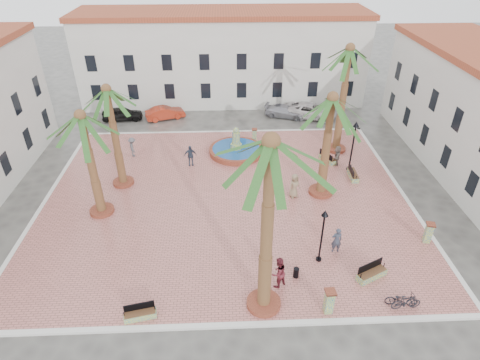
{
  "coord_description": "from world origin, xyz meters",
  "views": [
    {
      "loc": [
        -0.02,
        -23.86,
        16.87
      ],
      "look_at": [
        1.0,
        0.0,
        1.6
      ],
      "focal_mm": 30.0,
      "sensor_mm": 36.0,
      "label": 1
    }
  ],
  "objects": [
    {
      "name": "kerb_n",
      "position": [
        0.0,
        11.0,
        0.08
      ],
      "size": [
        26.3,
        0.3,
        0.16
      ],
      "primitive_type": "cube",
      "color": "silver",
      "rests_on": "ground"
    },
    {
      "name": "pedestrian_fountain_a",
      "position": [
        4.89,
        -0.13,
        1.09
      ],
      "size": [
        1.09,
        0.95,
        1.87
      ],
      "primitive_type": "imported",
      "rotation": [
        0.0,
        0.0,
        0.49
      ],
      "color": "#867154",
      "rests_on": "plaza"
    },
    {
      "name": "car_silver",
      "position": [
        6.3,
        14.49,
        0.61
      ],
      "size": [
        4.54,
        2.98,
        1.22
      ],
      "primitive_type": "imported",
      "rotation": [
        0.0,
        0.0,
        1.24
      ],
      "color": "#9998A0",
      "rests_on": "ground"
    },
    {
      "name": "building_north",
      "position": [
        -0.0,
        19.99,
        4.77
      ],
      "size": [
        30.4,
        7.4,
        9.5
      ],
      "color": "silver",
      "rests_on": "ground"
    },
    {
      "name": "palm_nw",
      "position": [
        -7.82,
        2.18,
        6.8
      ],
      "size": [
        5.08,
        5.08,
        7.84
      ],
      "color": "brown",
      "rests_on": "plaza"
    },
    {
      "name": "pedestrian_north",
      "position": [
        -7.8,
        6.49,
        1.0
      ],
      "size": [
        0.95,
        1.25,
        1.71
      ],
      "primitive_type": "imported",
      "rotation": [
        0.0,
        0.0,
        1.89
      ],
      "color": "#535359",
      "rests_on": "plaza"
    },
    {
      "name": "palm_ne",
      "position": [
        9.71,
        6.85,
        8.0
      ],
      "size": [
        5.49,
        5.49,
        9.17
      ],
      "color": "brown",
      "rests_on": "plaza"
    },
    {
      "name": "ground",
      "position": [
        0.0,
        0.0,
        0.0
      ],
      "size": [
        120.0,
        120.0,
        0.0
      ],
      "primitive_type": "plane",
      "color": "#56544F",
      "rests_on": "ground"
    },
    {
      "name": "lamppost_e",
      "position": [
        9.95,
        3.47,
        3.01
      ],
      "size": [
        0.46,
        0.46,
        4.22
      ],
      "color": "black",
      "rests_on": "plaza"
    },
    {
      "name": "litter_bin",
      "position": [
        3.8,
        -7.96,
        0.46
      ],
      "size": [
        0.32,
        0.32,
        0.62
      ],
      "primitive_type": "cylinder",
      "color": "black",
      "rests_on": "plaza"
    },
    {
      "name": "palm_sw",
      "position": [
        -8.57,
        -1.4,
        6.46
      ],
      "size": [
        5.29,
        5.29,
        7.54
      ],
      "color": "brown",
      "rests_on": "plaza"
    },
    {
      "name": "bicycle_b",
      "position": [
        9.05,
        -10.4,
        0.62
      ],
      "size": [
        1.6,
        0.55,
        0.95
      ],
      "primitive_type": "imported",
      "rotation": [
        0.0,
        0.0,
        1.63
      ],
      "color": "black",
      "rests_on": "plaza"
    },
    {
      "name": "bollard_e",
      "position": [
        12.4,
        -5.35,
        0.88
      ],
      "size": [
        0.6,
        0.6,
        1.4
      ],
      "rotation": [
        0.0,
        0.0,
        -0.24
      ],
      "color": "#859E65",
      "rests_on": "plaza"
    },
    {
      "name": "cyclist_a",
      "position": [
        6.5,
        -5.99,
        1.03
      ],
      "size": [
        0.65,
        0.44,
        1.75
      ],
      "primitive_type": "imported",
      "rotation": [
        0.0,
        0.0,
        3.17
      ],
      "color": "#343A4A",
      "rests_on": "plaza"
    },
    {
      "name": "cyclist_b",
      "position": [
        2.7,
        -8.54,
        1.11
      ],
      "size": [
        1.18,
        1.13,
        1.92
      ],
      "primitive_type": "imported",
      "rotation": [
        0.0,
        0.0,
        3.75
      ],
      "color": "maroon",
      "rests_on": "plaza"
    },
    {
      "name": "kerb_e",
      "position": [
        13.0,
        0.0,
        0.08
      ],
      "size": [
        0.3,
        22.3,
        0.16
      ],
      "primitive_type": "cube",
      "color": "silver",
      "rests_on": "ground"
    },
    {
      "name": "bench_e",
      "position": [
        9.91,
        2.25,
        0.41
      ],
      "size": [
        0.61,
        1.78,
        0.93
      ],
      "rotation": [
        0.0,
        0.0,
        1.53
      ],
      "color": "#859E65",
      "rests_on": "plaza"
    },
    {
      "name": "bench_se",
      "position": [
        8.0,
        -8.19,
        0.42
      ],
      "size": [
        1.89,
        1.31,
        0.97
      ],
      "rotation": [
        0.0,
        0.0,
        0.46
      ],
      "color": "#859E65",
      "rests_on": "plaza"
    },
    {
      "name": "bollard_n",
      "position": [
        2.68,
        8.68,
        0.82
      ],
      "size": [
        0.47,
        0.47,
        1.29
      ],
      "rotation": [
        0.0,
        0.0,
        -0.02
      ],
      "color": "#859E65",
      "rests_on": "plaza"
    },
    {
      "name": "kerb_s",
      "position": [
        0.0,
        -11.0,
        0.08
      ],
      "size": [
        26.3,
        0.3,
        0.16
      ],
      "primitive_type": "cube",
      "color": "silver",
      "rests_on": "ground"
    },
    {
      "name": "palm_e",
      "position": [
        6.96,
        0.26,
        6.63
      ],
      "size": [
        5.7,
        5.7,
        7.79
      ],
      "color": "brown",
      "rests_on": "plaza"
    },
    {
      "name": "lamppost_s",
      "position": [
        5.36,
        -6.69,
        2.63
      ],
      "size": [
        0.4,
        0.4,
        3.66
      ],
      "color": "black",
      "rests_on": "plaza"
    },
    {
      "name": "pedestrian_fountain_b",
      "position": [
        -2.84,
        4.75,
        1.03
      ],
      "size": [
        1.08,
        0.55,
        1.76
      ],
      "primitive_type": "imported",
      "rotation": [
        0.0,
        0.0,
        0.11
      ],
      "color": "#364357",
      "rests_on": "plaza"
    },
    {
      "name": "car_red",
      "position": [
        -6.02,
        14.54,
        0.65
      ],
      "size": [
        4.17,
        2.58,
        1.3
      ],
      "primitive_type": "imported",
      "rotation": [
        0.0,
        0.0,
        1.9
      ],
      "color": "#A72B16",
      "rests_on": "ground"
    },
    {
      "name": "bench_ne",
      "position": [
        8.49,
        4.89,
        0.4
      ],
      "size": [
        1.2,
        1.73,
        0.89
      ],
      "rotation": [
        0.0,
        0.0,
        2.03
      ],
      "color": "#859E65",
      "rests_on": "plaza"
    },
    {
      "name": "fountain",
      "position": [
        0.96,
        6.65,
        0.48
      ],
      "size": [
        4.66,
        4.66,
        2.41
      ],
      "color": "brown",
      "rests_on": "plaza"
    },
    {
      "name": "bollard_se",
      "position": [
        5.04,
        -10.4,
        0.92
      ],
      "size": [
        0.56,
        0.56,
        1.48
      ],
      "rotation": [
        0.0,
        0.0,
        0.06
      ],
      "color": "#859E65",
      "rests_on": "plaza"
    },
    {
      "name": "pedestrian_east",
      "position": [
        9.15,
        4.39,
        0.97
      ],
      "size": [
        0.81,
        1.59,
        1.64
      ],
      "primitive_type": "imported",
      "rotation": [
        0.0,
        0.0,
        -1.8
      ],
      "color": "#6B5A52",
      "rests_on": "plaza"
    },
    {
      "name": "bicycle_a",
      "position": [
        8.89,
        -10.17,
        0.59
      ],
      "size": [
        1.73,
        0.82,
        0.87
      ],
      "primitive_type": "imported",
      "rotation": [
        0.0,
        0.0,
        1.42
      ],
      "color": "black",
      "rests_on": "plaza"
    },
    {
      "name": "kerb_w",
      "position": [
        -13.0,
        0.0,
        0.08
      ],
      "size": [
        0.3,
        22.3,
        0.16
      ],
      "primitive_type": "cube",
      "color": "silver",
      "rests_on": "ground"
    },
    {
      "name": "car_black",
      "position": [
        -10.32,
        14.38,
        0.67
      ],
      "size": [
        4.12,
        2.09,
        1.35
      ],
      "primitive_type": "imported",
      "rotation": [
        0.0,
        0.0,
        1.7
      ],
      "color": "black",
      "rests_on": "ground"
    },
    {
      "name": "palm_s",
      "position": [
        1.8,
        -9.84,
        8.66
      ],
      "size": [
        5.77,
        5.77,
        9.92
      ],
      "color": "brown",
      "rests_on": "plaza"
    },
    {
      "name": "car_white",
      "position": [
        8.83,
        14.26,
        0.74
      ],
      "size": [
        5.8,
        3.95,
        1.47
      ],
      "primitive_type": "imported",
      "rotation": [
        0.0,
        0.0,
        1.26
      ],
      "color": "silver",
      "rests_on": "ground"
    },
    {
      "name": "plaza",
      "position": [
        0.0,
        0.0,
        0.07
      ],
      "size": [
        26.0,
        22.0,
        0.15
      ],
      "primitive_type": "cube",
      "color": "#BE6C63",
      "rests_on": "ground"
    },
    {
      "name": "bench_s",
      "position": [
        -4.45,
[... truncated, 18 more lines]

